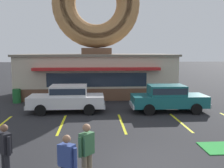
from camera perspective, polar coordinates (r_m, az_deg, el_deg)
name	(u,v)px	position (r m, az deg, el deg)	size (l,w,h in m)	color
ground_plane	(142,167)	(8.70, 6.60, -17.43)	(160.00, 160.00, 0.00)	#232326
donut_shop_building	(96,49)	(21.71, -3.40, 7.51)	(12.30, 6.75, 10.96)	brown
car_teal	(168,97)	(16.04, 12.08, -2.81)	(4.57, 1.99, 1.60)	#196066
car_white	(67,97)	(15.79, -9.71, -2.91)	(4.57, 1.99, 1.60)	silver
pedestrian_blue_sweater_man	(67,162)	(6.89, -9.75, -16.48)	(0.52, 0.40, 1.57)	#232328
pedestrian_hooded_kid	(5,149)	(8.11, -22.25, -13.04)	(0.44, 0.46, 1.60)	#232328
pedestrian_clipboard_woman	(87,150)	(7.39, -5.52, -14.19)	(0.44, 0.46, 1.67)	#7F7056
trash_bin	(17,96)	(19.54, -20.03, -2.42)	(0.57, 0.57, 0.97)	#1E662D
parking_stripe_far_left	(0,125)	(14.06, -23.23, -8.29)	(0.12, 3.60, 0.01)	yellow
parking_stripe_left	(62,124)	(13.37, -10.87, -8.61)	(0.12, 3.60, 0.01)	yellow
parking_stripe_mid_left	(122,123)	(13.34, 2.17, -8.52)	(0.12, 3.60, 0.01)	yellow
parking_stripe_centre	(180,122)	(13.97, 14.63, -8.03)	(0.12, 3.60, 0.01)	yellow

